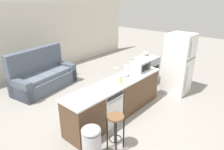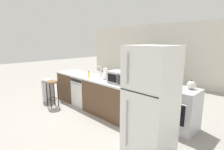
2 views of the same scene
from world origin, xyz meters
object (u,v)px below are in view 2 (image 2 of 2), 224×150
Objects in this scene: refrigerator at (151,101)px; kettle at (191,85)px; trash_bin at (48,89)px; stove_range at (179,109)px; soap_bottle at (89,75)px; microwave at (119,77)px; bar_stool at (52,88)px; dishwasher at (85,91)px; paper_towel_roll at (105,74)px; couch at (142,78)px.

kettle is at bearing 82.17° from refrigerator.
stove_range is at bearing 18.04° from trash_bin.
soap_bottle is 2.51m from kettle.
refrigerator is at bearing -24.13° from microwave.
refrigerator is at bearing 3.62° from bar_stool.
refrigerator is at bearing -11.93° from dishwasher.
bar_stool is at bearing -149.60° from paper_towel_roll.
refrigerator is 1.35m from microwave.
couch is at bearing 89.03° from dishwasher.
paper_towel_roll is 0.49m from soap_bottle.
couch is at bearing 72.18° from trash_bin.
microwave is at bearing -6.45° from paper_towel_roll.
stove_range is at bearing -41.50° from couch.
bar_stool is (-1.91, -0.75, -0.50)m from microwave.
kettle is 4.10m from trash_bin.
refrigerator is 1.87m from paper_towel_roll.
stove_range is 3.41m from couch.
kettle is (1.39, 0.68, -0.05)m from microwave.
bar_stool is (-3.30, -1.43, -0.45)m from kettle.
refrigerator is 6.42× the size of paper_towel_roll.
dishwasher is 1.14× the size of bar_stool.
bar_stool and trash_bin have the same top height.
paper_towel_roll is 1.67m from bar_stool.
kettle is 0.28× the size of trash_bin.
microwave reaches higher than stove_range.
kettle reaches higher than soap_bottle.
paper_towel_roll is 1.38× the size of kettle.
dishwasher is at bearing 31.24° from trash_bin.
stove_range is 0.58m from kettle.
stove_range is at bearing 89.99° from refrigerator.
bar_stool is (-1.38, -0.81, -0.50)m from paper_towel_roll.
stove_range is at bearing 22.46° from bar_stool.
dishwasher is 1.24m from trash_bin.
stove_range reaches higher than bar_stool.
trash_bin is at bearing -159.70° from paper_towel_roll.
couch is (1.11, 3.45, 0.02)m from trash_bin.
dishwasher is 4.10× the size of kettle.
bar_stool is at bearing -158.67° from microwave.
couch is at bearing 80.69° from bar_stool.
kettle is at bearing 23.35° from bar_stool.
kettle reaches higher than bar_stool.
paper_towel_roll is at bearing -162.19° from kettle.
trash_bin is 3.62m from couch.
paper_towel_roll reaches higher than trash_bin.
microwave is at bearing 155.87° from refrigerator.
dishwasher is 0.69m from soap_bottle.
refrigerator is at bearing 1.48° from trash_bin.
dishwasher is at bearing 161.75° from soap_bottle.
trash_bin is (-3.66, -0.09, -0.53)m from refrigerator.
paper_towel_roll is at bearing 160.92° from refrigerator.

